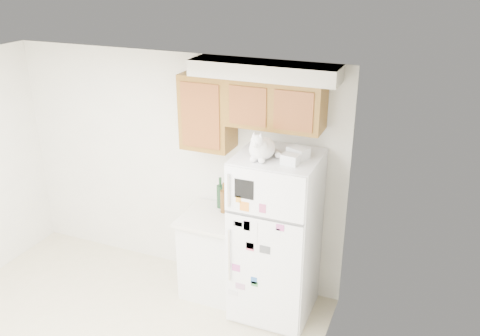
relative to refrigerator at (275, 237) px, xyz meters
The scene contains 8 objects.
room_shell 1.98m from the refrigerator, 130.93° to the right, with size 3.84×4.04×2.52m.
refrigerator is the anchor object (origin of this frame).
base_counter 0.79m from the refrigerator, behind, with size 0.64×0.64×0.92m.
cat 0.97m from the refrigerator, 132.05° to the right, with size 0.28×0.41×0.29m.
storage_box_back 0.92m from the refrigerator, ahead, with size 0.18×0.13×0.10m, color white.
storage_box_front 0.92m from the refrigerator, 40.92° to the right, with size 0.15×0.11×0.09m, color white.
bottle_green 0.79m from the refrigerator, 159.40° to the left, with size 0.08×0.08×0.34m, color #19381E, non-canonical shape.
bottle_amber 0.69m from the refrigerator, 164.28° to the left, with size 0.08×0.08×0.33m, color #593814, non-canonical shape.
Camera 1 is at (2.61, -2.51, 3.38)m, focal length 38.00 mm.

